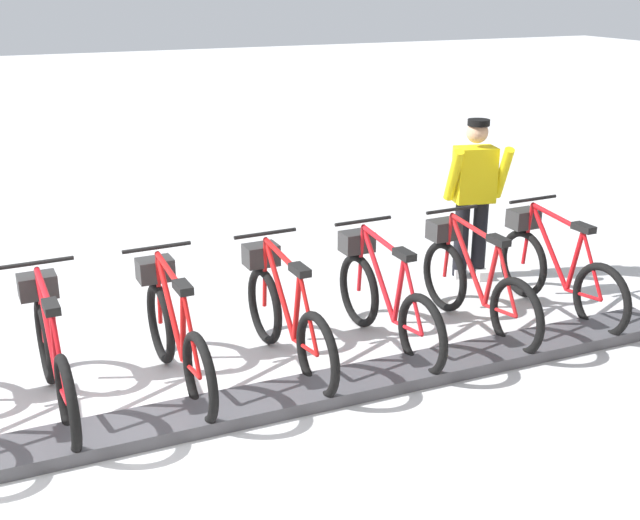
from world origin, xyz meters
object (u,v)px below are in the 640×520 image
(bike_docked_5, at_px, (53,354))
(bike_docked_0, at_px, (555,269))
(bike_docked_1, at_px, (474,283))
(worker_near_rack, at_px, (474,193))
(bike_docked_3, at_px, (285,315))
(bike_docked_4, at_px, (175,333))
(bike_docked_2, at_px, (384,298))

(bike_docked_5, bearing_deg, bike_docked_0, -90.00)
(bike_docked_0, bearing_deg, bike_docked_1, 90.00)
(bike_docked_1, relative_size, worker_near_rack, 1.04)
(bike_docked_5, xyz_separation_m, worker_near_rack, (1.10, -4.27, 0.48))
(worker_near_rack, bearing_deg, bike_docked_1, 147.69)
(bike_docked_3, relative_size, worker_near_rack, 1.04)
(bike_docked_5, bearing_deg, worker_near_rack, -75.63)
(bike_docked_3, height_order, bike_docked_5, same)
(bike_docked_1, distance_m, bike_docked_4, 2.69)
(bike_docked_2, xyz_separation_m, bike_docked_5, (0.00, 2.69, 0.00))
(bike_docked_0, xyz_separation_m, bike_docked_2, (0.00, 1.79, 0.00))
(bike_docked_0, distance_m, bike_docked_1, 0.90)
(bike_docked_2, bearing_deg, bike_docked_4, 90.00)
(bike_docked_0, bearing_deg, bike_docked_3, 90.00)
(bike_docked_2, height_order, worker_near_rack, worker_near_rack)
(worker_near_rack, bearing_deg, bike_docked_0, -169.53)
(bike_docked_1, bearing_deg, worker_near_rack, -32.31)
(bike_docked_4, height_order, worker_near_rack, worker_near_rack)
(bike_docked_0, height_order, bike_docked_2, same)
(bike_docked_4, bearing_deg, bike_docked_1, -90.00)
(bike_docked_4, bearing_deg, worker_near_rack, -72.04)
(bike_docked_4, distance_m, bike_docked_5, 0.90)
(bike_docked_0, relative_size, bike_docked_1, 1.00)
(worker_near_rack, bearing_deg, bike_docked_2, 124.59)
(bike_docked_3, bearing_deg, bike_docked_2, -90.00)
(bike_docked_2, bearing_deg, bike_docked_3, 90.00)
(bike_docked_1, height_order, bike_docked_2, same)
(bike_docked_0, height_order, worker_near_rack, worker_near_rack)
(bike_docked_0, relative_size, bike_docked_3, 1.00)
(bike_docked_1, xyz_separation_m, bike_docked_5, (0.00, 3.58, 0.00))
(bike_docked_3, bearing_deg, bike_docked_1, -90.00)
(bike_docked_0, relative_size, worker_near_rack, 1.04)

